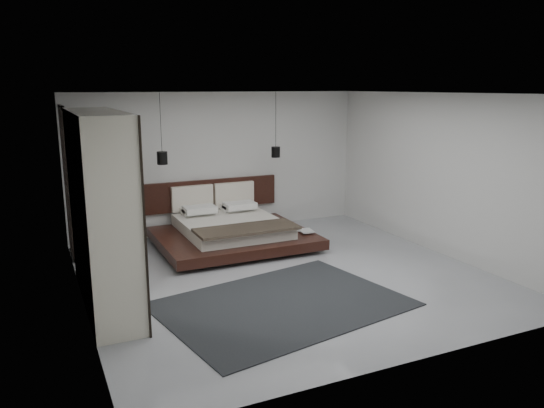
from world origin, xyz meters
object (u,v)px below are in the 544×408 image
lattice_screen (67,182)px  pendant_left (162,158)px  bed (231,230)px  wardrobe (101,210)px  rug (283,304)px  pendant_right (276,152)px

lattice_screen → pendant_left: pendant_left is taller
bed → wardrobe: (-2.50, -1.85, 1.01)m
lattice_screen → rug: size_ratio=0.82×
rug → pendant_right: bearing=66.3°
bed → pendant_right: pendant_right is taller
lattice_screen → rug: bearing=-55.5°
pendant_right → pendant_left: bearing=-180.0°
wardrobe → pendant_left: bearing=59.0°
bed → lattice_screen: bearing=168.9°
pendant_left → rug: size_ratio=0.40×
pendant_right → wardrobe: size_ratio=0.48×
bed → rug: 2.98m
bed → rug: size_ratio=0.86×
bed → wardrobe: bearing=-143.5°
pendant_right → wardrobe: bearing=-147.9°
pendant_left → wardrobe: bearing=-121.0°
bed → pendant_left: size_ratio=2.16×
rug → wardrobe: bearing=153.0°
bed → pendant_right: bearing=20.9°
lattice_screen → rug: 4.43m
wardrobe → rug: bearing=-27.0°
wardrobe → rug: 2.74m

